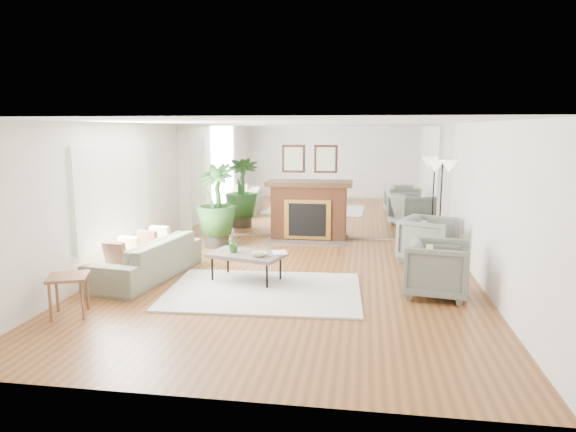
% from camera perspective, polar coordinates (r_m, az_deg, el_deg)
% --- Properties ---
extents(ground, '(7.00, 7.00, 0.00)m').
position_cam_1_polar(ground, '(8.07, -0.30, -7.58)').
color(ground, brown).
rests_on(ground, ground).
extents(wall_left, '(0.02, 7.00, 2.50)m').
position_cam_1_polar(wall_left, '(8.76, -20.03, 1.58)').
color(wall_left, white).
rests_on(wall_left, ground).
extents(wall_right, '(0.02, 7.00, 2.50)m').
position_cam_1_polar(wall_right, '(7.91, 21.63, 0.67)').
color(wall_right, white).
rests_on(wall_right, ground).
extents(wall_back, '(6.00, 0.02, 2.50)m').
position_cam_1_polar(wall_back, '(11.23, 2.44, 3.83)').
color(wall_back, white).
rests_on(wall_back, ground).
extents(mirror_panel, '(5.40, 0.04, 2.40)m').
position_cam_1_polar(mirror_panel, '(11.21, 2.43, 3.82)').
color(mirror_panel, silver).
rests_on(mirror_panel, wall_back).
extents(window_panel, '(0.04, 2.40, 1.50)m').
position_cam_1_polar(window_panel, '(9.08, -18.70, 2.56)').
color(window_panel, '#B2E09E').
rests_on(window_panel, wall_left).
extents(fireplace, '(1.85, 0.83, 2.05)m').
position_cam_1_polar(fireplace, '(11.08, 2.29, 0.67)').
color(fireplace, brown).
rests_on(fireplace, ground).
extents(area_rug, '(2.94, 2.17, 0.03)m').
position_cam_1_polar(area_rug, '(7.70, -2.70, -8.33)').
color(area_rug, silver).
rests_on(area_rug, ground).
extents(coffee_table, '(1.29, 0.96, 0.46)m').
position_cam_1_polar(coffee_table, '(8.13, -4.66, -4.39)').
color(coffee_table, '#5A5047').
rests_on(coffee_table, ground).
extents(sofa, '(1.18, 2.33, 0.65)m').
position_cam_1_polar(sofa, '(8.63, -15.44, -4.55)').
color(sofa, slate).
rests_on(sofa, ground).
extents(armchair_back, '(1.19, 1.17, 0.82)m').
position_cam_1_polar(armchair_back, '(9.64, 15.31, -2.54)').
color(armchair_back, slate).
rests_on(armchair_back, ground).
extents(armchair_front, '(1.01, 0.99, 0.81)m').
position_cam_1_polar(armchair_front, '(7.72, 16.23, -5.66)').
color(armchair_front, slate).
rests_on(armchair_front, ground).
extents(side_table, '(0.61, 0.61, 0.54)m').
position_cam_1_polar(side_table, '(7.21, -23.22, -6.76)').
color(side_table, brown).
rests_on(side_table, ground).
extents(potted_ficus, '(1.05, 1.05, 1.71)m').
position_cam_1_polar(potted_ficus, '(10.53, -7.99, 1.49)').
color(potted_ficus, black).
rests_on(potted_ficus, ground).
extents(floor_lamp, '(0.58, 0.32, 1.78)m').
position_cam_1_polar(floor_lamp, '(10.63, 16.75, 4.54)').
color(floor_lamp, black).
rests_on(floor_lamp, ground).
extents(tabletop_plant, '(0.29, 0.27, 0.27)m').
position_cam_1_polar(tabletop_plant, '(8.17, -6.02, -3.10)').
color(tabletop_plant, '#336123').
rests_on(tabletop_plant, coffee_table).
extents(fruit_bowl, '(0.24, 0.24, 0.06)m').
position_cam_1_polar(fruit_bowl, '(7.91, -3.24, -4.28)').
color(fruit_bowl, brown).
rests_on(fruit_bowl, coffee_table).
extents(book, '(0.30, 0.35, 0.02)m').
position_cam_1_polar(book, '(8.05, -1.69, -4.13)').
color(book, brown).
rests_on(book, coffee_table).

